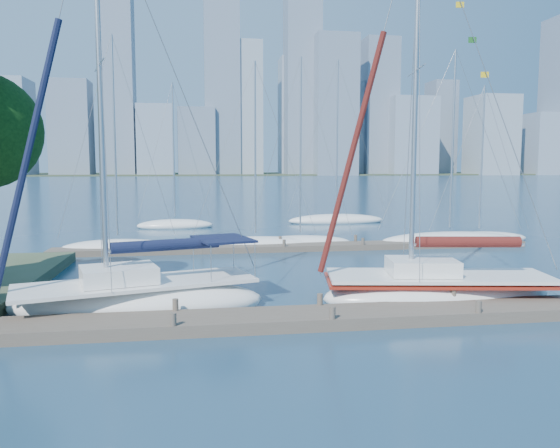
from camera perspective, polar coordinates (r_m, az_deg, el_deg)
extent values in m
plane|color=#17334B|center=(18.72, 4.79, -10.29)|extent=(700.00, 700.00, 0.00)
cube|color=brown|center=(18.66, 4.80, -9.70)|extent=(26.00, 2.00, 0.40)
cube|color=brown|center=(34.41, 1.87, -2.42)|extent=(30.00, 1.80, 0.36)
cube|color=#38472D|center=(337.53, -7.93, 5.14)|extent=(800.00, 100.00, 1.50)
ellipsoid|color=white|center=(20.83, -14.63, -8.01)|extent=(9.62, 5.35, 1.61)
cube|color=white|center=(20.66, -14.69, -6.00)|extent=(8.90, 4.94, 0.13)
cube|color=white|center=(20.49, -16.49, -5.08)|extent=(3.00, 2.57, 0.59)
cylinder|color=silver|center=(20.25, -18.31, 13.55)|extent=(0.19, 0.19, 13.87)
cylinder|color=silver|center=(20.64, -11.78, -2.46)|extent=(4.20, 1.27, 0.11)
cylinder|color=black|center=(20.63, -11.78, -2.17)|extent=(3.95, 1.49, 0.43)
cube|color=black|center=(21.19, -5.99, -1.56)|extent=(2.54, 2.97, 0.09)
ellipsoid|color=white|center=(22.29, 16.15, -7.13)|extent=(9.51, 4.42, 1.61)
cube|color=white|center=(22.13, 16.21, -5.24)|extent=(8.81, 4.07, 0.13)
cube|color=white|center=(21.90, 14.62, -4.32)|extent=(2.85, 2.33, 0.59)
cylinder|color=silver|center=(21.64, 13.97, 13.45)|extent=(0.19, 0.19, 14.08)
cylinder|color=silver|center=(22.25, 19.03, -2.06)|extent=(4.30, 0.80, 0.11)
cylinder|color=#4A120F|center=(22.23, 19.03, -1.78)|extent=(4.00, 1.06, 0.43)
cube|color=maroon|center=(22.17, 16.19, -5.70)|extent=(9.02, 4.22, 0.11)
ellipsoid|color=white|center=(35.20, -16.55, -2.44)|extent=(7.16, 2.95, 1.12)
cylinder|color=silver|center=(34.88, -16.89, 8.74)|extent=(0.12, 0.12, 12.04)
ellipsoid|color=white|center=(35.30, -2.55, -2.18)|extent=(8.12, 2.51, 1.08)
cylinder|color=silver|center=(34.95, -2.60, 7.91)|extent=(0.12, 0.12, 10.82)
ellipsoid|color=white|center=(36.09, 2.12, -2.01)|extent=(7.11, 4.63, 1.03)
cylinder|color=silver|center=(35.75, 2.16, 8.16)|extent=(0.11, 0.11, 11.27)
ellipsoid|color=white|center=(38.56, 17.28, -1.70)|extent=(9.91, 3.75, 1.26)
cylinder|color=silver|center=(38.26, 17.60, 8.39)|extent=(0.14, 0.14, 11.69)
ellipsoid|color=white|center=(40.62, 20.06, -1.47)|extent=(7.28, 2.59, 1.03)
cylinder|color=silver|center=(40.30, 20.36, 6.51)|extent=(0.11, 0.11, 9.79)
ellipsoid|color=white|center=(47.41, -10.90, -0.16)|extent=(6.79, 4.54, 1.10)
cylinder|color=silver|center=(47.16, -11.05, 7.58)|extent=(0.12, 0.12, 11.16)
ellipsoid|color=white|center=(50.89, 5.89, 0.37)|extent=(9.31, 5.08, 1.23)
cylinder|color=silver|center=(50.71, 5.99, 9.07)|extent=(0.13, 0.13, 13.63)
cube|color=#8393AA|center=(315.92, -25.97, 9.02)|extent=(15.79, 23.42, 49.46)
cube|color=slate|center=(312.55, -20.98, 9.30)|extent=(20.49, 17.63, 49.86)
cube|color=#8797A3|center=(330.07, -16.32, 8.34)|extent=(15.31, 17.61, 39.24)
cube|color=#8393AA|center=(303.47, -12.85, 8.49)|extent=(18.65, 19.81, 37.54)
cube|color=slate|center=(304.42, -8.70, 8.47)|extent=(19.99, 16.86, 36.52)
cube|color=#8797A3|center=(309.59, -3.92, 11.88)|extent=(21.15, 14.99, 73.15)
cube|color=#8393AA|center=(328.24, 1.29, 11.11)|extent=(14.71, 17.46, 67.95)
cube|color=slate|center=(307.10, 5.74, 12.15)|extent=(22.74, 18.95, 75.64)
cube|color=#8797A3|center=(327.19, 8.53, 9.75)|extent=(15.19, 17.11, 53.10)
cube|color=#8393AA|center=(320.81, 13.53, 8.88)|extent=(25.83, 18.80, 43.63)
cube|color=slate|center=(361.03, 16.41, 9.57)|extent=(14.90, 17.52, 57.39)
cube|color=#8797A3|center=(341.28, 21.20, 8.59)|extent=(23.32, 23.94, 45.10)
cube|color=#8393AA|center=(357.16, 25.43, 7.53)|extent=(14.16, 21.38, 35.70)
cube|color=slate|center=(313.59, -16.51, 14.33)|extent=(16.28, 18.00, 103.02)
cube|color=slate|center=(311.13, -6.09, 14.46)|extent=(19.01, 18.00, 101.49)
cube|color=slate|center=(317.65, 2.34, 15.79)|extent=(19.21, 18.00, 117.58)
cube|color=slate|center=(326.35, 10.28, 11.86)|extent=(18.92, 18.00, 77.26)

